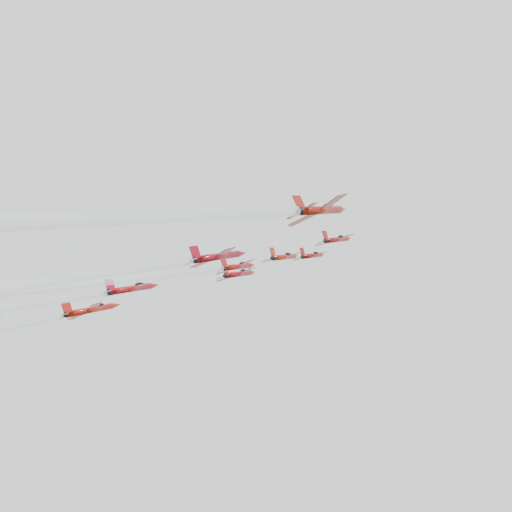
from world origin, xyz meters
The scene contains 6 objects.
jet_lead centered at (-2.09, 25.79, 163.28)m, with size 8.81×11.41×6.75m.
jet_row2_left centered at (-12.00, 11.76, 155.78)m, with size 9.97×12.92×7.64m.
jet_row2_center centered at (-0.04, 11.58, 155.68)m, with size 9.21×11.93×7.06m.
jet_row2_right centered at (10.63, 14.80, 157.40)m, with size 8.76×11.34×6.71m.
jet_center centered at (-3.95, -36.39, 129.93)m, with size 8.90×85.58×46.54m.
jet_rear_farright centered at (27.40, -60.60, 116.98)m, with size 9.74×93.68×50.94m.
Camera 1 is at (64.19, -81.69, 90.19)m, focal length 45.00 mm.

